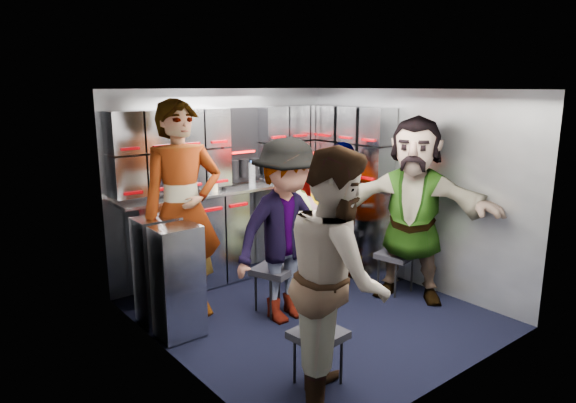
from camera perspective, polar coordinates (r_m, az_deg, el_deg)
floor at (r=5.04m, az=2.61°, el=-12.29°), size 3.00×3.00×0.00m
wall_back at (r=5.87m, az=-7.00°, el=2.06°), size 2.80×0.04×2.10m
wall_left at (r=3.94m, az=-12.77°, el=-3.53°), size 0.04×3.00×2.10m
wall_right at (r=5.70m, az=13.36°, el=1.47°), size 0.04×3.00×2.10m
ceiling at (r=4.56m, az=2.88°, el=12.35°), size 2.80×3.00×0.02m
cart_bank_back at (r=5.83m, az=-5.76°, el=-3.61°), size 2.68×0.38×0.99m
cart_bank_left at (r=4.68m, az=-13.17°, el=-8.08°), size 0.38×0.76×0.99m
counter at (r=5.71m, az=-5.87°, el=1.41°), size 2.68×0.42×0.03m
locker_bank_back at (r=5.68m, az=-6.31°, el=6.20°), size 2.68×0.28×0.82m
locker_bank_right at (r=5.97m, az=7.37°, el=6.49°), size 0.28×1.00×0.82m
right_cabinet at (r=6.09m, az=7.78°, el=-2.90°), size 0.28×1.20×1.00m
coffee_niche at (r=5.83m, az=-5.13°, el=6.20°), size 0.46×0.16×0.84m
red_latch_strip at (r=5.57m, az=-4.72°, el=-0.27°), size 2.60×0.02×0.03m
jump_seat_near_left at (r=3.82m, az=3.38°, el=-14.84°), size 0.38×0.36×0.41m
jump_seat_mid_left at (r=4.92m, az=-1.46°, el=-7.84°), size 0.49×0.48×0.45m
jump_seat_center at (r=5.57m, az=1.69°, el=-5.63°), size 0.39×0.37×0.43m
jump_seat_mid_right at (r=5.90m, az=4.49°, el=-4.01°), size 0.42×0.39×0.49m
jump_seat_near_right at (r=5.52m, az=11.91°, el=-6.05°), size 0.43×0.41×0.43m
attendant_standing at (r=4.77m, az=-11.59°, el=-1.08°), size 0.82×0.62×2.02m
attendant_arc_a at (r=3.48m, az=5.49°, el=-8.34°), size 1.05×1.09×1.76m
attendant_arc_b at (r=4.65m, az=-0.15°, el=-3.32°), size 1.10×0.64×1.69m
attendant_arc_c at (r=5.33m, az=2.97°, el=-2.38°), size 0.84×0.68×1.48m
attendant_arc_d at (r=5.69m, az=5.79°, el=-1.15°), size 0.95×0.51×1.54m
attendant_arc_e at (r=5.26m, az=13.69°, el=-0.86°), size 1.33×1.76×1.85m
bottle_left at (r=5.33m, az=-11.22°, el=1.85°), size 0.07×0.07×0.23m
bottle_mid at (r=5.46m, az=-8.70°, el=2.21°), size 0.07×0.07×0.23m
bottle_right at (r=5.74m, az=-4.02°, el=3.01°), size 0.07×0.07×0.26m
cup_left at (r=5.49m, az=-8.17°, el=1.53°), size 0.07×0.07×0.09m
cup_right at (r=6.40m, az=3.85°, el=3.24°), size 0.08×0.08×0.09m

